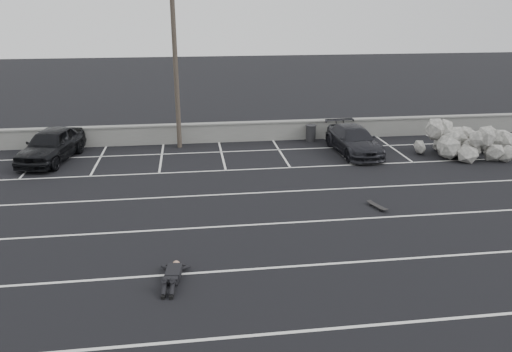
{
  "coord_description": "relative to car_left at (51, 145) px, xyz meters",
  "views": [
    {
      "loc": [
        -0.53,
        -12.55,
        7.27
      ],
      "look_at": [
        1.88,
        5.22,
        1.0
      ],
      "focal_mm": 35.0,
      "sensor_mm": 36.0,
      "label": 1
    }
  ],
  "objects": [
    {
      "name": "ground",
      "position": [
        7.18,
        -11.64,
        -0.79
      ],
      "size": [
        120.0,
        120.0,
        0.0
      ],
      "primitive_type": "plane",
      "color": "black",
      "rests_on": "ground"
    },
    {
      "name": "seawall",
      "position": [
        7.18,
        2.36,
        -0.24
      ],
      "size": [
        50.0,
        0.45,
        1.06
      ],
      "color": "gray",
      "rests_on": "ground"
    },
    {
      "name": "stall_lines",
      "position": [
        7.1,
        -7.24,
        -0.78
      ],
      "size": [
        36.0,
        20.05,
        0.01
      ],
      "color": "silver",
      "rests_on": "ground"
    },
    {
      "name": "car_left",
      "position": [
        0.0,
        0.0,
        0.0
      ],
      "size": [
        2.81,
        4.92,
        1.58
      ],
      "primitive_type": "imported",
      "rotation": [
        0.0,
        0.0,
        -0.22
      ],
      "color": "black",
      "rests_on": "ground"
    },
    {
      "name": "car_right",
      "position": [
        14.84,
        -0.7,
        -0.12
      ],
      "size": [
        2.16,
        4.7,
        1.33
      ],
      "primitive_type": "imported",
      "rotation": [
        0.0,
        0.0,
        0.06
      ],
      "color": "black",
      "rests_on": "ground"
    },
    {
      "name": "utility_pole",
      "position": [
        6.07,
        1.56,
        3.8
      ],
      "size": [
        1.21,
        0.24,
        9.06
      ],
      "color": "#4C4238",
      "rests_on": "ground"
    },
    {
      "name": "trash_bin",
      "position": [
        13.22,
        1.79,
        -0.33
      ],
      "size": [
        0.79,
        0.79,
        0.91
      ],
      "rotation": [
        0.0,
        0.0,
        0.43
      ],
      "color": "#252528",
      "rests_on": "ground"
    },
    {
      "name": "riprap_pile",
      "position": [
        20.61,
        -1.74,
        -0.25
      ],
      "size": [
        5.3,
        3.35,
        1.44
      ],
      "color": "#ADA9A2",
      "rests_on": "ground"
    },
    {
      "name": "person",
      "position": [
        6.02,
        -11.73,
        -0.57
      ],
      "size": [
        1.47,
        2.47,
        0.45
      ],
      "primitive_type": null,
      "rotation": [
        0.0,
        0.0,
        -0.14
      ],
      "color": "black",
      "rests_on": "ground"
    },
    {
      "name": "skateboard",
      "position": [
        13.45,
        -7.79,
        -0.71
      ],
      "size": [
        0.48,
        0.85,
        0.1
      ],
      "rotation": [
        0.0,
        0.0,
        0.34
      ],
      "color": "black",
      "rests_on": "ground"
    }
  ]
}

